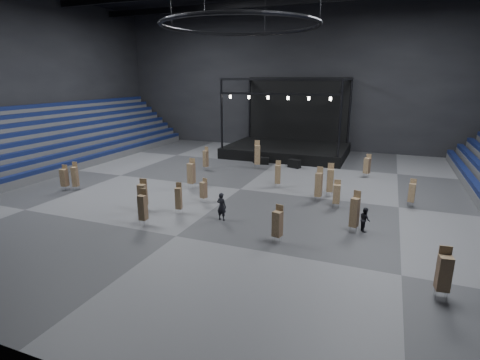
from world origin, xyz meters
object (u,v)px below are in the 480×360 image
at_px(chair_stack_1, 278,174).
at_px(chair_stack_9, 444,272).
at_px(chair_stack_14, 367,165).
at_px(chair_stack_17, 319,184).
at_px(chair_stack_2, 75,176).
at_px(chair_stack_16, 330,180).
at_px(chair_stack_13, 412,192).
at_px(chair_stack_11, 206,158).
at_px(flight_case_mid, 264,161).
at_px(chair_stack_6, 204,190).
at_px(chair_stack_7, 257,154).
at_px(chair_stack_15, 191,173).
at_px(chair_stack_4, 143,207).
at_px(man_center, 222,206).
at_px(chair_stack_5, 278,223).
at_px(flight_case_right, 294,164).
at_px(chair_stack_10, 355,212).
at_px(crew_member, 365,219).
at_px(flight_case_left, 258,160).
at_px(stage, 289,142).
at_px(chair_stack_3, 64,177).
at_px(chair_stack_8, 179,198).
at_px(chair_stack_12, 143,194).
at_px(chair_stack_0, 337,193).

distance_m(chair_stack_1, chair_stack_9, 17.69).
height_order(chair_stack_14, chair_stack_17, chair_stack_17).
distance_m(chair_stack_2, chair_stack_16, 21.01).
relative_size(chair_stack_2, chair_stack_13, 1.17).
relative_size(chair_stack_11, chair_stack_13, 1.16).
distance_m(flight_case_mid, chair_stack_6, 13.94).
bearing_deg(chair_stack_7, chair_stack_15, -131.08).
relative_size(chair_stack_4, man_center, 1.28).
bearing_deg(chair_stack_5, flight_case_right, 114.70).
xyz_separation_m(chair_stack_10, crew_member, (0.61, 0.45, -0.58)).
xyz_separation_m(chair_stack_7, man_center, (2.59, -14.73, -0.56)).
relative_size(chair_stack_5, chair_stack_13, 1.09).
distance_m(chair_stack_7, chair_stack_15, 9.36).
xyz_separation_m(chair_stack_6, man_center, (2.78, -2.86, -0.06)).
relative_size(flight_case_left, chair_stack_7, 0.36).
bearing_deg(chair_stack_14, stage, 164.34).
distance_m(chair_stack_7, chair_stack_10, 17.48).
xyz_separation_m(chair_stack_10, man_center, (-8.37, -1.11, -0.39)).
relative_size(chair_stack_3, chair_stack_4, 0.91).
bearing_deg(chair_stack_8, man_center, -13.18).
xyz_separation_m(chair_stack_7, chair_stack_15, (-2.85, -8.91, -0.14)).
xyz_separation_m(chair_stack_2, chair_stack_12, (8.34, -2.20, 0.03)).
relative_size(flight_case_mid, chair_stack_11, 0.48).
xyz_separation_m(chair_stack_6, chair_stack_8, (-0.51, -2.81, 0.13)).
distance_m(stage, chair_stack_5, 26.02).
relative_size(chair_stack_0, chair_stack_12, 0.90).
bearing_deg(chair_stack_13, chair_stack_11, 174.62).
bearing_deg(chair_stack_3, chair_stack_15, 17.76).
xyz_separation_m(stage, chair_stack_16, (7.34, -15.45, -0.08)).
height_order(chair_stack_0, chair_stack_15, chair_stack_15).
height_order(stage, chair_stack_7, stage).
bearing_deg(chair_stack_1, chair_stack_9, -60.50).
distance_m(stage, chair_stack_0, 19.93).
relative_size(chair_stack_2, chair_stack_15, 0.93).
distance_m(chair_stack_3, chair_stack_5, 19.65).
distance_m(flight_case_left, chair_stack_11, 6.50).
bearing_deg(chair_stack_16, flight_case_left, 124.65).
distance_m(chair_stack_5, chair_stack_10, 5.05).
distance_m(chair_stack_0, chair_stack_10, 4.34).
xyz_separation_m(chair_stack_0, chair_stack_9, (5.77, -10.08, 0.13)).
relative_size(chair_stack_4, chair_stack_7, 0.82).
distance_m(flight_case_right, chair_stack_4, 19.87).
relative_size(chair_stack_12, chair_stack_17, 0.87).
height_order(chair_stack_2, chair_stack_6, chair_stack_2).
bearing_deg(chair_stack_8, chair_stack_4, -122.08).
distance_m(flight_case_mid, chair_stack_7, 2.34).
bearing_deg(chair_stack_11, flight_case_right, 38.51).
height_order(chair_stack_4, chair_stack_13, chair_stack_4).
xyz_separation_m(stage, chair_stack_10, (9.82, -22.18, -0.11)).
bearing_deg(man_center, chair_stack_16, -117.62).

